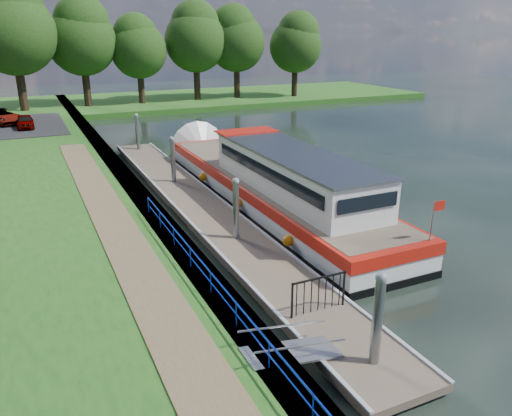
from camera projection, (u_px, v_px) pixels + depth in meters
name	position (u px, v px, depth m)	size (l,w,h in m)	color
ground	(361.00, 364.00, 13.31)	(160.00, 160.00, 0.00)	black
bank_edge	(139.00, 200.00, 24.96)	(1.10, 90.00, 0.78)	#473D2D
far_bank	(189.00, 100.00, 62.38)	(60.00, 18.00, 0.60)	#205016
footpath	(130.00, 252.00, 18.11)	(1.60, 40.00, 0.05)	brown
blue_fence	(223.00, 292.00, 14.33)	(0.04, 18.04, 0.72)	#0C2DBF
pontoon	(201.00, 209.00, 24.34)	(2.50, 30.00, 0.56)	brown
mooring_piles	(200.00, 188.00, 23.98)	(0.30, 27.30, 3.55)	gray
gangway	(291.00, 352.00, 12.79)	(2.58, 1.00, 0.92)	#A5A8AD
gate_panel	(319.00, 289.00, 14.80)	(1.85, 0.05, 1.15)	black
barge	(265.00, 181.00, 25.66)	(4.36, 21.15, 4.78)	black
horizon_trees	(70.00, 36.00, 51.55)	(54.38, 10.03, 12.87)	#332316
car_a	(25.00, 121.00, 40.96)	(1.29, 3.20, 1.09)	#999999
car_d	(2.00, 116.00, 42.80)	(2.12, 4.59, 1.28)	#999999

